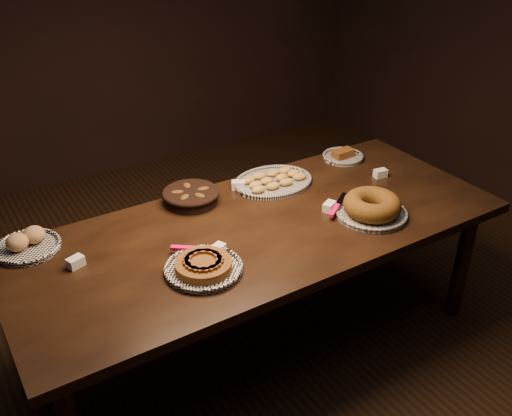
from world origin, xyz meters
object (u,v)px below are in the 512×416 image
apple_tart_plate (203,266)px  bundt_cake_plate (372,207)px  buffet_table (261,238)px  madeleine_platter (273,181)px

apple_tart_plate → bundt_cake_plate: 0.92m
buffet_table → bundt_cake_plate: 0.56m
apple_tart_plate → bundt_cake_plate: size_ratio=0.93×
buffet_table → bundt_cake_plate: bundt_cake_plate is taller
apple_tart_plate → madeleine_platter: (0.69, 0.51, -0.00)m
madeleine_platter → buffet_table: bearing=-148.7°
buffet_table → madeleine_platter: bearing=48.6°
buffet_table → bundt_cake_plate: size_ratio=5.97×
buffet_table → madeleine_platter: 0.45m
buffet_table → apple_tart_plate: 0.46m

